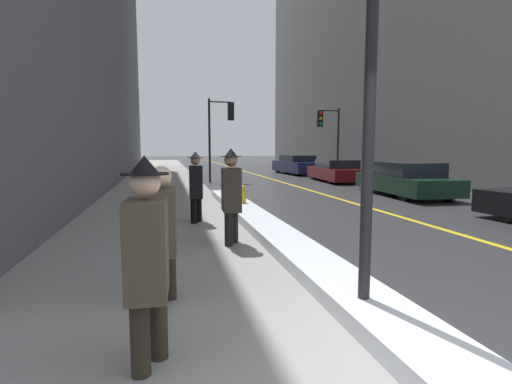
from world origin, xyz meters
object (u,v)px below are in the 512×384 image
Objects in this scene: pedestrian_with_shoulder_bag at (163,229)px; pedestrian_nearside at (196,184)px; parked_car_dark_green at (405,180)px; parked_car_navy at (296,165)px; fire_hydrant at (242,198)px; traffic_light_near at (222,122)px; pedestrian_in_fedora at (231,193)px; parked_car_maroon at (336,171)px; traffic_light_far at (327,128)px; pedestrian_in_glasses at (147,255)px.

pedestrian_nearside reaches higher than pedestrian_with_shoulder_bag.
parked_car_dark_green is 0.97× the size of parked_car_navy.
fire_hydrant is (-6.42, -14.25, -0.26)m from parked_car_navy.
pedestrian_in_fedora is at bearing -100.20° from traffic_light_near.
fire_hydrant is at bearing 151.98° from parked_car_navy.
parked_car_maroon is 6.44× the size of fire_hydrant.
pedestrian_in_fedora reaches higher than parked_car_maroon.
parked_car_navy is at bearing 65.75° from fire_hydrant.
parked_car_maroon is at bearing 151.27° from pedestrian_in_fedora.
pedestrian_with_shoulder_bag is 12.02m from parked_car_dark_green.
traffic_light_far reaches higher than parked_car_maroon.
pedestrian_in_glasses is 8.11m from fire_hydrant.
parked_car_maroon is at bearing -12.20° from traffic_light_near.
parked_car_maroon is at bearing 154.18° from pedestrian_in_glasses.
pedestrian_with_shoulder_bag is (0.11, 1.33, -0.07)m from pedestrian_in_glasses.
traffic_light_far is 0.87× the size of parked_car_maroon.
pedestrian_nearside reaches higher than fire_hydrant.
traffic_light_far is 2.37× the size of pedestrian_nearside.
traffic_light_near reaches higher than fire_hydrant.
pedestrian_in_fedora is (1.19, 2.55, 0.09)m from pedestrian_with_shoulder_bag.
traffic_light_far is 0.83× the size of parked_car_dark_green.
pedestrian_in_glasses reaches higher than parked_car_maroon.
traffic_light_far is 2.26× the size of pedestrian_in_fedora.
pedestrian_with_shoulder_bag is at bearing 153.13° from parked_car_maroon.
pedestrian_in_fedora is at bearing 14.31° from pedestrian_nearside.
fire_hydrant is (-0.77, -9.23, -2.66)m from traffic_light_near.
traffic_light_far is at bearing -4.71° from parked_car_maroon.
pedestrian_in_fedora is 14.29m from parked_car_maroon.
traffic_light_far is 8.50m from parked_car_dark_green.
pedestrian_nearside is at bearing -130.83° from fire_hydrant.
pedestrian_in_glasses is 1.02× the size of pedestrian_nearside.
pedestrian_nearside is (0.73, 4.80, 0.05)m from pedestrian_with_shoulder_bag.
parked_car_navy is 6.99× the size of fire_hydrant.
traffic_light_far reaches higher than fire_hydrant.
parked_car_navy is 15.63m from fire_hydrant.
traffic_light_far is at bearing 148.04° from pedestrian_nearside.
pedestrian_in_glasses is at bearing -102.80° from traffic_light_near.
traffic_light_far is 4.67m from parked_car_navy.
pedestrian_with_shoulder_bag is 0.93× the size of pedestrian_nearside.
traffic_light_far reaches higher than pedestrian_nearside.
parked_car_navy is at bearing 156.68° from pedestrian_nearside.
pedestrian_in_glasses reaches higher than fire_hydrant.
traffic_light_near reaches higher than parked_car_navy.
traffic_light_far reaches higher than parked_car_dark_green.
traffic_light_far is at bearing 1.22° from parked_car_dark_green.
pedestrian_nearside is at bearing 118.75° from parked_car_dark_green.
traffic_light_far reaches higher than parked_car_navy.
traffic_light_near is 1.05× the size of traffic_light_far.
pedestrian_with_shoulder_bag is 2.22× the size of fire_hydrant.
parked_car_navy is (8.67, 22.01, -0.32)m from pedestrian_in_glasses.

